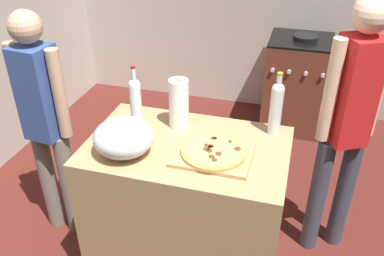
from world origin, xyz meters
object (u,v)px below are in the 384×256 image
(stove, at_px, (296,84))
(person_in_stripes, at_px, (45,119))
(wine_bottle_green, at_px, (276,106))
(paper_towel_roll, at_px, (179,104))
(pizza, at_px, (213,151))
(mixing_bowl, at_px, (124,137))
(wine_bottle_amber, at_px, (136,102))
(person_in_red, at_px, (347,121))

(stove, distance_m, person_in_stripes, 2.47)
(wine_bottle_green, distance_m, person_in_stripes, 1.42)
(paper_towel_roll, bearing_deg, stove, 71.54)
(pizza, xyz_separation_m, mixing_bowl, (-0.46, -0.10, 0.06))
(stove, bearing_deg, mixing_bowl, -110.32)
(pizza, xyz_separation_m, stove, (0.35, 2.09, -0.51))
(paper_towel_roll, xyz_separation_m, wine_bottle_amber, (-0.22, -0.10, 0.03))
(mixing_bowl, height_order, wine_bottle_amber, wine_bottle_amber)
(person_in_red, bearing_deg, pizza, -143.72)
(pizza, height_order, mixing_bowl, mixing_bowl)
(mixing_bowl, bearing_deg, wine_bottle_amber, 96.67)
(stove, bearing_deg, wine_bottle_amber, -113.34)
(wine_bottle_green, height_order, stove, wine_bottle_green)
(mixing_bowl, xyz_separation_m, wine_bottle_green, (0.73, 0.42, 0.08))
(wine_bottle_green, bearing_deg, person_in_red, 24.00)
(person_in_red, bearing_deg, paper_towel_roll, -164.80)
(stove, bearing_deg, pizza, -99.63)
(paper_towel_roll, xyz_separation_m, person_in_stripes, (-0.85, -0.08, -0.19))
(mixing_bowl, xyz_separation_m, stove, (0.81, 2.19, -0.57))
(pizza, height_order, wine_bottle_amber, wine_bottle_amber)
(stove, xyz_separation_m, person_in_stripes, (-1.47, -1.93, 0.44))
(mixing_bowl, bearing_deg, wine_bottle_green, 29.69)
(person_in_stripes, xyz_separation_m, person_in_red, (1.79, 0.34, 0.08))
(mixing_bowl, xyz_separation_m, wine_bottle_amber, (-0.03, 0.24, 0.08))
(mixing_bowl, distance_m, person_in_stripes, 0.72)
(wine_bottle_amber, bearing_deg, pizza, -16.87)
(stove, bearing_deg, paper_towel_roll, -108.46)
(pizza, relative_size, mixing_bowl, 1.08)
(paper_towel_roll, height_order, wine_bottle_amber, wine_bottle_amber)
(paper_towel_roll, height_order, person_in_red, person_in_red)
(wine_bottle_green, bearing_deg, person_in_stripes, -173.45)
(pizza, bearing_deg, wine_bottle_amber, 163.13)
(wine_bottle_amber, bearing_deg, paper_towel_roll, 23.35)
(person_in_stripes, bearing_deg, pizza, -8.10)
(wine_bottle_green, relative_size, person_in_stripes, 0.23)
(pizza, relative_size, stove, 0.35)
(paper_towel_roll, distance_m, stove, 2.05)
(paper_towel_roll, distance_m, person_in_red, 0.98)
(pizza, xyz_separation_m, person_in_red, (0.68, 0.50, 0.01))
(wine_bottle_green, bearing_deg, wine_bottle_amber, -167.25)
(paper_towel_roll, distance_m, wine_bottle_green, 0.54)
(paper_towel_roll, relative_size, stove, 0.31)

